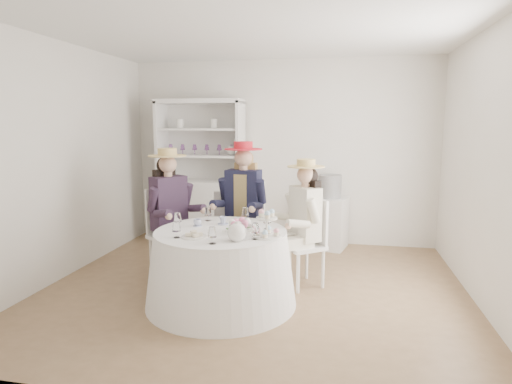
# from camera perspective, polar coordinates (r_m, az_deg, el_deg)

# --- Properties ---
(ground) EXTENTS (4.50, 4.50, 0.00)m
(ground) POSITION_cam_1_polar(r_m,az_deg,el_deg) (4.77, -0.24, -12.75)
(ground) COLOR brown
(ground) RESTS_ON ground
(ceiling) EXTENTS (4.50, 4.50, 0.00)m
(ceiling) POSITION_cam_1_polar(r_m,az_deg,el_deg) (4.52, -0.27, 20.91)
(ceiling) COLOR white
(ceiling) RESTS_ON wall_back
(wall_back) EXTENTS (4.50, 0.00, 4.50)m
(wall_back) POSITION_cam_1_polar(r_m,az_deg,el_deg) (6.41, 3.37, 5.28)
(wall_back) COLOR silver
(wall_back) RESTS_ON ground
(wall_front) EXTENTS (4.50, 0.00, 4.50)m
(wall_front) POSITION_cam_1_polar(r_m,az_deg,el_deg) (2.54, -9.42, -0.66)
(wall_front) COLOR silver
(wall_front) RESTS_ON ground
(wall_left) EXTENTS (0.00, 4.50, 4.50)m
(wall_left) POSITION_cam_1_polar(r_m,az_deg,el_deg) (5.37, -24.53, 3.75)
(wall_left) COLOR silver
(wall_left) RESTS_ON ground
(wall_right) EXTENTS (0.00, 4.50, 4.50)m
(wall_right) POSITION_cam_1_polar(r_m,az_deg,el_deg) (4.56, 28.66, 2.64)
(wall_right) COLOR silver
(wall_right) RESTS_ON ground
(tea_table) EXTENTS (1.49, 1.49, 0.74)m
(tea_table) POSITION_cam_1_polar(r_m,az_deg,el_deg) (4.31, -4.68, -9.97)
(tea_table) COLOR white
(tea_table) RESTS_ON ground
(hutch) EXTENTS (1.43, 0.93, 2.12)m
(hutch) POSITION_cam_1_polar(r_m,az_deg,el_deg) (6.46, -7.19, -0.07)
(hutch) COLOR silver
(hutch) RESTS_ON ground
(side_table) EXTENTS (0.57, 0.57, 0.73)m
(side_table) POSITION_cam_1_polar(r_m,az_deg,el_deg) (6.25, 9.69, -4.06)
(side_table) COLOR silver
(side_table) RESTS_ON ground
(hatbox) EXTENTS (0.35, 0.35, 0.33)m
(hatbox) POSITION_cam_1_polar(r_m,az_deg,el_deg) (6.15, 9.82, 0.75)
(hatbox) COLOR black
(hatbox) RESTS_ON side_table
(guest_left) EXTENTS (0.64, 0.61, 1.50)m
(guest_left) POSITION_cam_1_polar(r_m,az_deg,el_deg) (4.98, -11.37, -1.81)
(guest_left) COLOR silver
(guest_left) RESTS_ON ground
(guest_mid) EXTENTS (0.58, 0.60, 1.57)m
(guest_mid) POSITION_cam_1_polar(r_m,az_deg,el_deg) (5.10, -1.77, -0.93)
(guest_mid) COLOR silver
(guest_mid) RESTS_ON ground
(guest_right) EXTENTS (0.60, 0.58, 1.40)m
(guest_right) POSITION_cam_1_polar(r_m,az_deg,el_deg) (4.65, 6.30, -3.16)
(guest_right) COLOR silver
(guest_right) RESTS_ON ground
(spare_chair) EXTENTS (0.41, 0.41, 0.93)m
(spare_chair) POSITION_cam_1_polar(r_m,az_deg,el_deg) (5.53, -3.39, -4.25)
(spare_chair) COLOR silver
(spare_chair) RESTS_ON ground
(teacup_a) EXTENTS (0.10, 0.10, 0.06)m
(teacup_a) POSITION_cam_1_polar(r_m,az_deg,el_deg) (4.40, -7.80, -4.14)
(teacup_a) COLOR white
(teacup_a) RESTS_ON tea_table
(teacup_b) EXTENTS (0.09, 0.09, 0.07)m
(teacup_b) POSITION_cam_1_polar(r_m,az_deg,el_deg) (4.45, -4.42, -3.86)
(teacup_b) COLOR white
(teacup_b) RESTS_ON tea_table
(teacup_c) EXTENTS (0.10, 0.10, 0.07)m
(teacup_c) POSITION_cam_1_polar(r_m,az_deg,el_deg) (4.34, -1.58, -4.22)
(teacup_c) COLOR white
(teacup_c) RESTS_ON tea_table
(flower_bowl) EXTENTS (0.29, 0.29, 0.05)m
(flower_bowl) POSITION_cam_1_polar(r_m,az_deg,el_deg) (4.12, -1.82, -5.04)
(flower_bowl) COLOR white
(flower_bowl) RESTS_ON tea_table
(flower_arrangement) EXTENTS (0.18, 0.18, 0.07)m
(flower_arrangement) POSITION_cam_1_polar(r_m,az_deg,el_deg) (4.11, -2.28, -4.23)
(flower_arrangement) COLOR pink
(flower_arrangement) RESTS_ON tea_table
(table_teapot) EXTENTS (0.24, 0.17, 0.18)m
(table_teapot) POSITION_cam_1_polar(r_m,az_deg,el_deg) (3.82, -2.53, -5.40)
(table_teapot) COLOR white
(table_teapot) RESTS_ON tea_table
(sandwich_plate) EXTENTS (0.24, 0.24, 0.05)m
(sandwich_plate) POSITION_cam_1_polar(r_m,az_deg,el_deg) (3.99, -8.24, -5.79)
(sandwich_plate) COLOR white
(sandwich_plate) RESTS_ON tea_table
(cupcake_stand) EXTENTS (0.26, 0.26, 0.25)m
(cupcake_stand) POSITION_cam_1_polar(r_m,az_deg,el_deg) (3.94, 1.45, -4.72)
(cupcake_stand) COLOR white
(cupcake_stand) RESTS_ON tea_table
(stemware_set) EXTENTS (0.97, 0.98, 0.15)m
(stemware_set) POSITION_cam_1_polar(r_m,az_deg,el_deg) (4.18, -4.76, -4.16)
(stemware_set) COLOR white
(stemware_set) RESTS_ON tea_table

